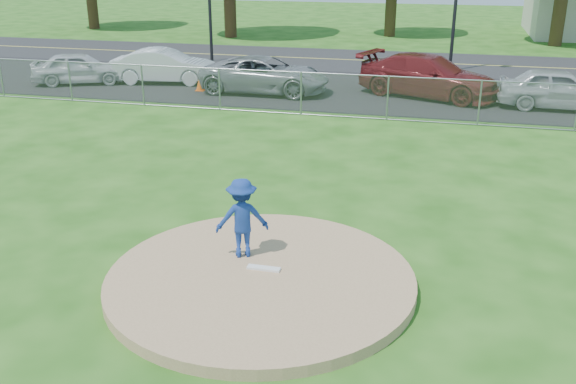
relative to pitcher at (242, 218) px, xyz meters
name	(u,v)px	position (x,y,z in m)	size (l,w,h in m)	color
ground	(348,134)	(0.53, 9.34, -0.95)	(120.00, 120.00, 0.00)	#1D4E11
pitchers_mound	(261,280)	(0.53, -0.66, -0.85)	(5.40, 5.40, 0.20)	#A37D59
pitching_rubber	(264,268)	(0.53, -0.46, -0.73)	(0.60, 0.15, 0.04)	white
chain_link_fence	(358,97)	(0.53, 11.34, -0.20)	(40.00, 0.06, 1.50)	gray
parking_lot	(373,91)	(0.53, 15.84, -0.94)	(50.00, 8.00, 0.01)	black
street	(390,61)	(0.53, 23.34, -0.94)	(60.00, 7.00, 0.01)	black
pitcher	(242,218)	(0.00, 0.00, 0.00)	(0.97, 0.56, 1.50)	navy
traffic_cone	(200,82)	(-6.36, 14.27, -0.59)	(0.36, 0.36, 0.70)	#F55C0C
parked_car_silver	(80,68)	(-11.91, 14.42, -0.27)	(1.58, 3.93, 1.34)	silver
parked_car_white	(165,66)	(-8.43, 15.44, -0.22)	(1.53, 4.38, 1.44)	silver
parked_car_gray	(265,75)	(-3.70, 14.58, -0.22)	(2.37, 5.14, 1.43)	gray
parked_car_darkred	(429,76)	(2.73, 15.40, -0.13)	(2.26, 5.55, 1.61)	maroon
parked_car_pearl	(559,89)	(7.40, 14.44, -0.21)	(1.72, 4.27, 1.46)	#AFB2B4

